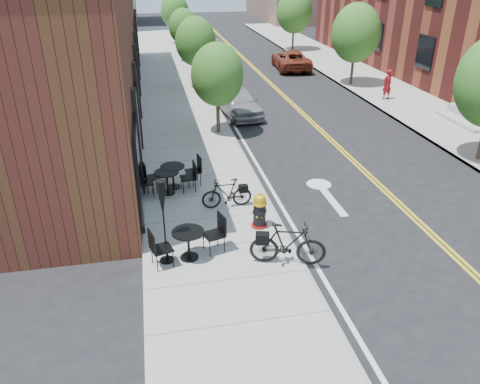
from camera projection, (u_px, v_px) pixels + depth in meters
ground at (291, 241)px, 12.83m from camera, size 120.00×120.00×0.00m
sidewalk_near at (185, 128)px, 21.21m from camera, size 4.00×70.00×0.12m
sidewalk_far at (425, 112)px, 23.30m from camera, size 4.00×70.00×0.12m
building_near at (79, 38)px, 22.38m from camera, size 5.00×28.00×7.00m
tree_near_a at (217, 75)px, 19.43m from camera, size 2.20×2.20×3.81m
tree_near_b at (196, 42)px, 26.39m from camera, size 2.30×2.30×3.98m
tree_near_c at (183, 27)px, 33.48m from camera, size 2.10×2.10×3.67m
tree_near_d at (175, 11)px, 40.38m from camera, size 2.40×2.40×4.11m
tree_far_b at (356, 33)px, 26.97m from camera, size 2.80×2.80×4.62m
tree_far_c at (294, 12)px, 37.48m from camera, size 2.80×2.80×4.62m
fire_hydrant at (260, 211)px, 13.11m from camera, size 0.51×0.51×1.04m
bicycle_left at (227, 193)px, 14.14m from camera, size 1.55×0.45×0.93m
bicycle_right at (288, 244)px, 11.45m from camera, size 1.96×1.03×1.13m
bistro_set_a at (188, 241)px, 11.69m from camera, size 1.94×1.01×1.02m
bistro_set_b at (167, 179)px, 14.95m from camera, size 1.85×0.86×0.99m
bistro_set_c at (173, 173)px, 15.35m from camera, size 1.89×0.91×1.00m
patio_umbrella at (162, 205)px, 11.09m from camera, size 0.36×0.36×2.23m
parked_car_a at (238, 102)px, 22.79m from camera, size 2.05×4.12×1.35m
parked_car_b at (212, 63)px, 30.62m from camera, size 2.01×4.75×1.53m
parked_car_c at (211, 52)px, 34.96m from camera, size 2.13×4.56×1.29m
parked_car_far at (291, 60)px, 32.23m from camera, size 2.58×4.86×1.30m
pedestrian at (387, 84)px, 24.90m from camera, size 0.65×0.50×1.59m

